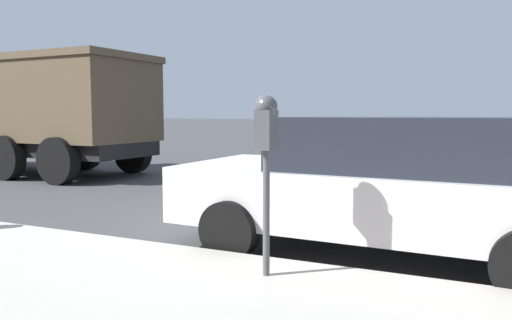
# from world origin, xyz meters

# --- Properties ---
(ground_plane) EXTENTS (220.00, 220.00, 0.00)m
(ground_plane) POSITION_xyz_m (0.00, 0.00, 0.00)
(ground_plane) COLOR #424244
(parking_meter) EXTENTS (0.21, 0.19, 1.57)m
(parking_meter) POSITION_xyz_m (-2.72, -0.80, 1.35)
(parking_meter) COLOR #4C5156
(parking_meter) RESTS_ON sidewalk
(car_white) EXTENTS (2.26, 4.59, 1.52)m
(car_white) POSITION_xyz_m (-1.11, -1.56, 0.80)
(car_white) COLOR silver
(car_white) RESTS_ON ground_plane
(dump_truck) EXTENTS (2.93, 6.91, 2.93)m
(dump_truck) POSITION_xyz_m (2.68, 8.11, 1.65)
(dump_truck) COLOR black
(dump_truck) RESTS_ON ground_plane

